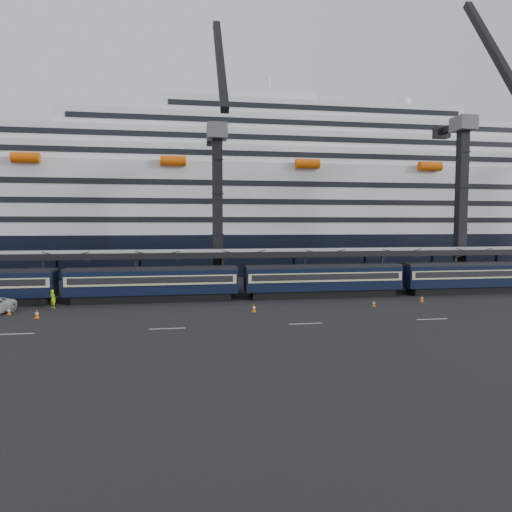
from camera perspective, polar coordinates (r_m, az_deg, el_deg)
The scene contains 12 objects.
ground at distance 49.81m, azimuth 20.81°, elevation -6.38°, with size 260.00×260.00×0.00m, color black.
train at distance 56.46m, azimuth 11.67°, elevation -2.75°, with size 133.05×3.00×4.05m.
canopy at distance 61.64m, azimuth 14.44°, elevation 0.62°, with size 130.00×6.25×5.53m.
cruise_ship at distance 91.55m, azimuth 5.82°, elevation 6.23°, with size 214.09×28.84×34.00m.
crane_dark_near at distance 61.26m, azimuth -4.82°, elevation 6.96°, with size 4.50×17.75×35.08m.
crane_dark_mid at distance 72.04m, azimuth 24.48°, elevation 7.31°, with size 4.50×18.24×39.64m.
worker at distance 52.29m, azimuth -24.05°, elevation -4.92°, with size 0.70×0.46×1.93m, color #B0ED0C.
traffic_cone_a at distance 47.43m, azimuth -25.72°, elevation -6.52°, with size 0.42×0.42×0.85m.
traffic_cone_b at distance 50.53m, azimuth -28.50°, elevation -6.03°, with size 0.38×0.38×0.76m.
traffic_cone_c at distance 45.79m, azimuth -0.26°, elevation -6.48°, with size 0.42×0.42×0.85m.
traffic_cone_d at distance 50.46m, azimuth 14.52°, elevation -5.73°, with size 0.34×0.34×0.68m.
traffic_cone_e at distance 54.93m, azimuth 20.02°, elevation -5.00°, with size 0.39×0.39×0.79m.
Camera 1 is at (-24.61, -42.41, 8.75)m, focal length 32.00 mm.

